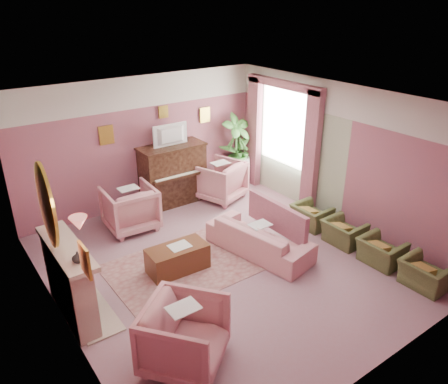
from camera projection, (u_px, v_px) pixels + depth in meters
floor at (226, 262)px, 7.62m from camera, size 5.50×6.00×0.01m
ceiling at (226, 103)px, 6.46m from camera, size 5.50×6.00×0.01m
wall_back at (143, 143)px, 9.26m from camera, size 5.50×0.02×2.80m
wall_front at (386, 279)px, 4.82m from camera, size 5.50×0.02×2.80m
wall_left at (52, 240)px, 5.57m from camera, size 0.02×6.00×2.80m
wall_right at (340, 156)px, 8.50m from camera, size 0.02×6.00×2.80m
picture_rail_band at (139, 92)px, 8.81m from camera, size 5.50×0.01×0.65m
stripe_panel at (292, 154)px, 9.59m from camera, size 0.01×3.00×2.15m
fireplace_surround at (70, 283)px, 6.16m from camera, size 0.30×1.40×1.10m
fireplace_inset at (78, 289)px, 6.27m from camera, size 0.18×0.72×0.68m
fire_ember at (82, 298)px, 6.37m from camera, size 0.06×0.54×0.10m
mantel_shelf at (66, 248)px, 5.94m from camera, size 0.40×1.55×0.07m
hearth at (88, 308)px, 6.49m from camera, size 0.55×1.50×0.02m
mirror_frame at (47, 206)px, 5.58m from camera, size 0.04×0.72×1.20m
mirror_glass at (49, 205)px, 5.60m from camera, size 0.01×0.60×1.06m
sconce_shade at (79, 223)px, 4.78m from camera, size 0.20×0.20×0.16m
piano at (173, 175)px, 9.59m from camera, size 1.40×0.60×1.30m
piano_keyshelf at (181, 177)px, 9.31m from camera, size 1.30×0.12×0.06m
piano_keys at (181, 175)px, 9.29m from camera, size 1.20×0.08×0.02m
piano_top at (171, 146)px, 9.32m from camera, size 1.45×0.65×0.04m
television at (172, 134)px, 9.17m from camera, size 0.80×0.12×0.48m
print_back_left at (106, 135)px, 8.67m from camera, size 0.30×0.03×0.38m
print_back_right at (205, 115)px, 9.90m from camera, size 0.26×0.03×0.34m
print_back_mid at (163, 112)px, 9.25m from camera, size 0.22×0.03×0.26m
print_left_wall at (85, 260)px, 4.58m from camera, size 0.03×0.28×0.36m
window_blind at (285, 124)px, 9.50m from camera, size 0.03×1.40×1.80m
curtain_left at (311, 153)px, 8.94m from camera, size 0.16×0.34×2.60m
curtain_right at (254, 132)px, 10.30m from camera, size 0.16×0.34×2.60m
pelmet at (284, 84)px, 9.10m from camera, size 0.16×2.20×0.16m
mantel_plant at (53, 221)px, 6.28m from camera, size 0.16×0.16×0.28m
mantel_vase at (78, 257)px, 5.53m from camera, size 0.16×0.16×0.16m
area_rug at (184, 266)px, 7.49m from camera, size 2.51×1.81×0.01m
coffee_table at (178, 259)px, 7.32m from camera, size 1.02×0.54×0.45m
table_paper at (180, 246)px, 7.25m from camera, size 0.35×0.28×0.01m
sofa at (260, 233)px, 7.76m from camera, size 0.66×1.97×0.80m
sofa_throw at (277, 217)px, 7.89m from camera, size 0.10×1.49×0.55m
floral_armchair_left at (130, 206)px, 8.55m from camera, size 0.94×0.94×0.98m
floral_armchair_right at (220, 179)px, 9.82m from camera, size 0.94×0.94×0.98m
floral_armchair_front at (185, 333)px, 5.34m from camera, size 0.94×0.94×0.98m
olive_chair_a at (426, 270)px, 6.87m from camera, size 0.50×0.71×0.61m
olive_chair_b at (382, 248)px, 7.48m from camera, size 0.50×0.71×0.61m
olive_chair_c at (344, 229)px, 8.08m from camera, size 0.50×0.71×0.61m
olive_chair_d at (312, 213)px, 8.69m from camera, size 0.50×0.71×0.61m
side_table at (239, 171)px, 10.64m from camera, size 0.52×0.52×0.70m
side_plant_big at (239, 151)px, 10.42m from camera, size 0.30×0.30×0.34m
side_plant_small at (245, 152)px, 10.43m from camera, size 0.16×0.16×0.28m
palm_pot at (236, 179)px, 10.64m from camera, size 0.34×0.34×0.34m
palm_plant at (237, 144)px, 10.28m from camera, size 0.76×0.76×1.44m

